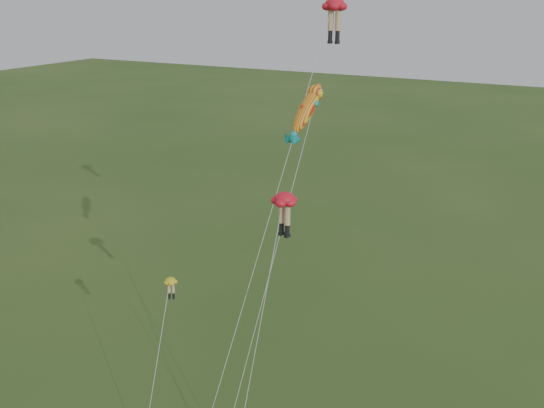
% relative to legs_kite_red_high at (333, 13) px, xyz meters
% --- Properties ---
extents(legs_kite_red_high, '(2.79, 13.80, 23.36)m').
position_rel_legs_kite_red_high_xyz_m(legs_kite_red_high, '(0.00, 0.00, 0.00)').
color(legs_kite_red_high, red).
rests_on(legs_kite_red_high, ground).
extents(legs_kite_red_mid, '(1.75, 5.87, 14.26)m').
position_rel_legs_kite_red_high_xyz_m(legs_kite_red_mid, '(1.54, -9.55, -8.95)').
color(legs_kite_red_mid, red).
rests_on(legs_kite_red_mid, ground).
extents(legs_kite_yellow, '(1.41, 4.99, 8.56)m').
position_rel_legs_kite_red_high_xyz_m(legs_kite_yellow, '(-4.92, -10.97, -14.84)').
color(legs_kite_yellow, gold).
rests_on(legs_kite_yellow, ground).
extents(fish_kite, '(2.68, 7.84, 19.38)m').
position_rel_legs_kite_red_high_xyz_m(fish_kite, '(1.27, -6.38, -4.66)').
color(fish_kite, yellow).
rests_on(fish_kite, ground).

